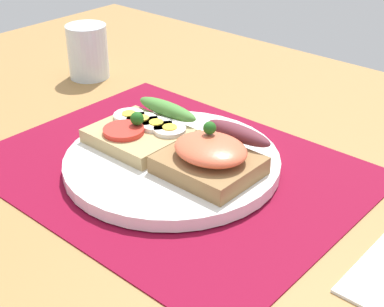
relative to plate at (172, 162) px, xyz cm
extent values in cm
cube|color=olive|center=(0.00, 0.00, -2.62)|extent=(120.00, 90.00, 3.20)
cube|color=maroon|center=(0.00, 0.00, -0.87)|extent=(41.40, 32.34, 0.30)
cylinder|color=white|center=(0.00, 0.00, 0.00)|extent=(24.42, 24.42, 1.43)
cube|color=tan|center=(-5.38, -0.03, 1.52)|extent=(10.43, 9.15, 1.60)
cylinder|color=red|center=(-6.00, -1.69, 2.62)|extent=(4.77, 4.77, 0.60)
ellipsoid|color=#488235|center=(-5.38, 4.94, 3.22)|extent=(9.18, 2.20, 1.80)
sphere|color=#1E5919|center=(-5.47, -0.03, 3.72)|extent=(1.60, 1.60, 1.60)
cylinder|color=white|center=(-8.51, 1.53, 2.57)|extent=(3.78, 3.78, 0.50)
cylinder|color=yellow|center=(-8.51, 1.53, 2.90)|extent=(1.70, 1.70, 0.16)
cylinder|color=white|center=(-6.42, 1.69, 2.57)|extent=(3.78, 3.78, 0.50)
cylinder|color=yellow|center=(-6.42, 1.69, 2.90)|extent=(1.70, 1.70, 0.16)
cylinder|color=white|center=(-4.34, 1.98, 2.57)|extent=(3.78, 3.78, 0.50)
cylinder|color=yellow|center=(-4.34, 1.98, 2.90)|extent=(1.70, 1.70, 0.16)
cylinder|color=white|center=(-2.25, 2.08, 2.57)|extent=(3.78, 3.78, 0.50)
cylinder|color=yellow|center=(-2.25, 2.08, 2.90)|extent=(1.70, 1.70, 0.16)
cube|color=olive|center=(5.38, 0.42, 1.69)|extent=(10.01, 8.50, 1.94)
ellipsoid|color=#E46141|center=(5.58, 0.09, 3.70)|extent=(8.21, 6.80, 2.09)
ellipsoid|color=maroon|center=(5.38, 5.06, 3.56)|extent=(8.51, 2.20, 1.80)
sphere|color=#1E5919|center=(4.58, 1.02, 5.45)|extent=(1.40, 1.40, 1.40)
cylinder|color=silver|center=(-29.36, 12.41, 3.13)|extent=(6.22, 6.22, 8.28)
camera|label=1|loc=(38.21, -40.13, 32.18)|focal=52.94mm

